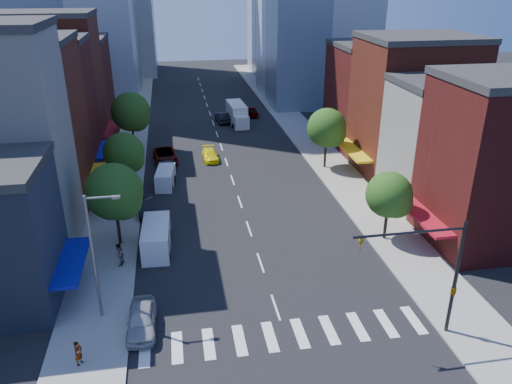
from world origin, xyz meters
TOP-DOWN VIEW (x-y plane):
  - ground at (0.00, 0.00)m, footprint 220.00×220.00m
  - sidewalk_left at (-12.50, 40.00)m, footprint 5.00×120.00m
  - sidewalk_right at (12.50, 40.00)m, footprint 5.00×120.00m
  - crosswalk at (0.00, -3.00)m, footprint 19.00×3.00m
  - bldg_left_2 at (-21.00, 20.50)m, footprint 12.00×9.00m
  - bldg_left_3 at (-21.00, 29.00)m, footprint 12.00×8.00m
  - bldg_left_4 at (-21.00, 37.50)m, footprint 12.00×9.00m
  - bldg_left_5 at (-21.00, 47.00)m, footprint 12.00×10.00m
  - bldg_right_0 at (21.00, 6.50)m, footprint 12.00×9.00m
  - bldg_right_1 at (21.00, 15.00)m, footprint 12.00×8.00m
  - bldg_right_2 at (21.00, 24.00)m, footprint 12.00×10.00m
  - bldg_right_3 at (21.00, 34.00)m, footprint 12.00×10.00m
  - traffic_signal at (9.94, -4.50)m, footprint 7.24×2.24m
  - streetlight at (-11.81, 1.00)m, footprint 2.25×0.25m
  - tree_left_near at (-11.35, 10.92)m, footprint 4.80×4.80m
  - tree_left_mid at (-11.35, 21.92)m, footprint 4.20×4.20m
  - tree_left_far at (-11.35, 35.92)m, footprint 5.00×5.00m
  - tree_right_near at (11.65, 7.92)m, footprint 4.00×4.00m
  - tree_right_far at (11.65, 25.92)m, footprint 4.60×4.60m
  - parked_car_front at (-9.20, -0.83)m, footprint 1.97×4.70m
  - parked_car_second at (-9.50, 16.89)m, footprint 1.95×4.41m
  - parked_car_third at (-7.50, 31.35)m, footprint 3.27×6.04m
  - parked_car_rear at (-7.50, 26.00)m, footprint 2.50×5.74m
  - cargo_van_near at (-8.34, 9.42)m, footprint 2.45×5.65m
  - cargo_van_far at (-7.52, 23.51)m, footprint 2.35×4.72m
  - taxi at (-1.93, 31.21)m, footprint 1.96×4.55m
  - traffic_car_oncoming at (1.50, 48.27)m, footprint 2.14×4.94m
  - traffic_car_far at (6.73, 51.24)m, footprint 1.79×4.25m
  - box_truck at (3.71, 46.93)m, footprint 2.77×7.91m
  - pedestrian_near at (-12.78, -3.61)m, footprint 0.63×0.71m
  - pedestrian_far at (-11.26, 7.38)m, footprint 0.89×1.05m

SIDE VIEW (x-z plane):
  - ground at x=0.00m, z-range 0.00..0.00m
  - crosswalk at x=0.00m, z-range 0.00..0.01m
  - sidewalk_left at x=-12.50m, z-range 0.00..0.15m
  - sidewalk_right at x=12.50m, z-range 0.00..0.15m
  - taxi at x=-1.93m, z-range 0.00..1.30m
  - parked_car_second at x=-9.50m, z-range 0.00..1.41m
  - traffic_car_far at x=6.73m, z-range 0.00..1.44m
  - traffic_car_oncoming at x=1.50m, z-range 0.00..1.58m
  - parked_car_front at x=-9.20m, z-range 0.00..1.59m
  - parked_car_third at x=-7.50m, z-range 0.00..1.61m
  - parked_car_rear at x=-7.50m, z-range 0.00..1.64m
  - cargo_van_far at x=-7.52m, z-range -0.01..1.92m
  - pedestrian_near at x=-12.78m, z-range 0.15..1.78m
  - pedestrian_far at x=-11.26m, z-range 0.15..2.04m
  - cargo_van_near at x=-8.34m, z-range -0.01..2.36m
  - box_truck at x=3.71m, z-range -0.08..3.05m
  - traffic_signal at x=9.94m, z-range 0.16..8.16m
  - tree_right_near at x=11.65m, z-range 1.09..7.29m
  - tree_left_mid at x=-11.35m, z-range 1.20..7.85m
  - tree_right_far at x=11.65m, z-range 1.26..8.46m
  - tree_left_near at x=-11.35m, z-range 1.22..8.52m
  - tree_left_far at x=-11.35m, z-range 1.33..9.08m
  - streetlight at x=-11.81m, z-range 0.78..9.78m
  - bldg_right_1 at x=21.00m, z-range 0.00..12.00m
  - bldg_left_5 at x=-21.00m, z-range 0.00..13.00m
  - bldg_right_3 at x=21.00m, z-range 0.00..13.00m
  - bldg_right_0 at x=21.00m, z-range 0.00..14.00m
  - bldg_left_3 at x=-21.00m, z-range 0.00..15.00m
  - bldg_right_2 at x=21.00m, z-range 0.00..15.00m
  - bldg_left_2 at x=-21.00m, z-range 0.00..16.00m
  - bldg_left_4 at x=-21.00m, z-range 0.00..17.00m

